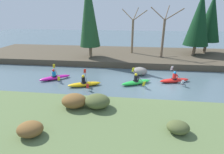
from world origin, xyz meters
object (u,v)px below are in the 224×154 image
at_px(kayaker_trailing, 85,84).
at_px(boulder_midstream, 140,71).
at_px(kayaker_lead, 176,80).
at_px(kayaker_far_back, 56,77).
at_px(kayaker_middle, 136,82).

height_order(kayaker_trailing, boulder_midstream, kayaker_trailing).
xyz_separation_m(kayaker_lead, kayaker_far_back, (-10.74, -0.62, 0.00)).
height_order(kayaker_lead, kayaker_trailing, same).
distance_m(kayaker_far_back, boulder_midstream, 7.94).
bearing_deg(boulder_midstream, kayaker_middle, -98.64).
bearing_deg(kayaker_far_back, kayaker_trailing, -56.27).
height_order(kayaker_middle, kayaker_trailing, same).
relative_size(kayaker_lead, boulder_midstream, 1.95).
distance_m(kayaker_lead, kayaker_far_back, 10.76).
bearing_deg(kayaker_far_back, boulder_midstream, -19.18).
bearing_deg(kayaker_lead, kayaker_trailing, 175.90).
height_order(kayaker_middle, boulder_midstream, kayaker_middle).
height_order(kayaker_lead, boulder_midstream, kayaker_lead).
height_order(kayaker_trailing, kayaker_far_back, same).
relative_size(kayaker_far_back, boulder_midstream, 1.82).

